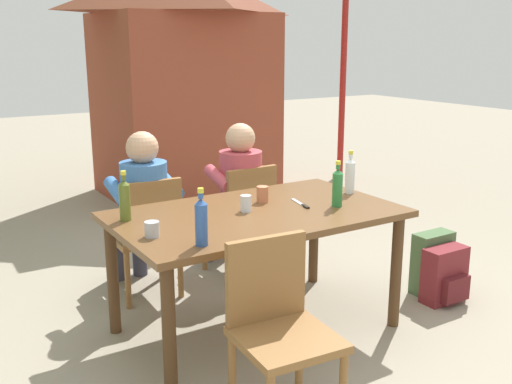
# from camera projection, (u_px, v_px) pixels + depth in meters

# --- Properties ---
(ground_plane) EXTENTS (24.00, 24.00, 0.00)m
(ground_plane) POSITION_uv_depth(u_px,v_px,m) (256.00, 328.00, 3.79)
(ground_plane) COLOR gray
(dining_table) EXTENTS (1.70, 1.01, 0.77)m
(dining_table) POSITION_uv_depth(u_px,v_px,m) (256.00, 225.00, 3.62)
(dining_table) COLOR brown
(dining_table) RESTS_ON ground_plane
(chair_far_left) EXTENTS (0.46, 0.46, 0.87)m
(chair_far_left) POSITION_uv_depth(u_px,v_px,m) (147.00, 231.00, 4.13)
(chair_far_left) COLOR olive
(chair_far_left) RESTS_ON ground_plane
(chair_far_right) EXTENTS (0.46, 0.46, 0.87)m
(chair_far_right) POSITION_uv_depth(u_px,v_px,m) (243.00, 214.00, 4.53)
(chair_far_right) COLOR olive
(chair_far_right) RESTS_ON ground_plane
(chair_near_left) EXTENTS (0.47, 0.47, 0.87)m
(chair_near_left) POSITION_uv_depth(u_px,v_px,m) (278.00, 321.00, 2.81)
(chair_near_left) COLOR olive
(chair_near_left) RESTS_ON ground_plane
(person_in_white_shirt) EXTENTS (0.47, 0.61, 1.18)m
(person_in_white_shirt) POSITION_uv_depth(u_px,v_px,m) (141.00, 204.00, 4.18)
(person_in_white_shirt) COLOR #3D70B2
(person_in_white_shirt) RESTS_ON ground_plane
(person_in_plaid_shirt) EXTENTS (0.47, 0.61, 1.18)m
(person_in_plaid_shirt) POSITION_uv_depth(u_px,v_px,m) (236.00, 190.00, 4.57)
(person_in_plaid_shirt) COLOR #B7424C
(person_in_plaid_shirt) RESTS_ON ground_plane
(bottle_clear) EXTENTS (0.06, 0.06, 0.29)m
(bottle_clear) POSITION_uv_depth(u_px,v_px,m) (350.00, 175.00, 4.00)
(bottle_clear) COLOR white
(bottle_clear) RESTS_ON dining_table
(bottle_green) EXTENTS (0.06, 0.06, 0.29)m
(bottle_green) POSITION_uv_depth(u_px,v_px,m) (337.00, 187.00, 3.68)
(bottle_green) COLOR #287A38
(bottle_green) RESTS_ON dining_table
(bottle_blue) EXTENTS (0.06, 0.06, 0.30)m
(bottle_blue) POSITION_uv_depth(u_px,v_px,m) (201.00, 221.00, 2.97)
(bottle_blue) COLOR #2D56A3
(bottle_blue) RESTS_ON dining_table
(bottle_olive) EXTENTS (0.06, 0.06, 0.29)m
(bottle_olive) POSITION_uv_depth(u_px,v_px,m) (125.00, 199.00, 3.39)
(bottle_olive) COLOR #566623
(bottle_olive) RESTS_ON dining_table
(cup_steel) EXTENTS (0.08, 0.08, 0.08)m
(cup_steel) POSITION_uv_depth(u_px,v_px,m) (152.00, 229.00, 3.12)
(cup_steel) COLOR #B2B7BC
(cup_steel) RESTS_ON dining_table
(cup_glass) EXTENTS (0.07, 0.07, 0.10)m
(cup_glass) POSITION_uv_depth(u_px,v_px,m) (246.00, 203.00, 3.58)
(cup_glass) COLOR silver
(cup_glass) RESTS_ON dining_table
(cup_terracotta) EXTENTS (0.07, 0.07, 0.10)m
(cup_terracotta) POSITION_uv_depth(u_px,v_px,m) (263.00, 194.00, 3.79)
(cup_terracotta) COLOR #BC6B47
(cup_terracotta) RESTS_ON dining_table
(table_knife) EXTENTS (0.07, 0.24, 0.01)m
(table_knife) POSITION_uv_depth(u_px,v_px,m) (301.00, 204.00, 3.74)
(table_knife) COLOR silver
(table_knife) RESTS_ON dining_table
(backpack_by_near_side) EXTENTS (0.32, 0.21, 0.39)m
(backpack_by_near_side) POSITION_uv_depth(u_px,v_px,m) (446.00, 276.00, 4.13)
(backpack_by_near_side) COLOR maroon
(backpack_by_near_side) RESTS_ON ground_plane
(backpack_by_far_side) EXTENTS (0.30, 0.20, 0.45)m
(backpack_by_far_side) POSITION_uv_depth(u_px,v_px,m) (433.00, 264.00, 4.28)
(backpack_by_far_side) COLOR #47663D
(backpack_by_far_side) RESTS_ON ground_plane
(brick_kiosk) EXTENTS (2.06, 1.67, 2.61)m
(brick_kiosk) POSITION_uv_depth(u_px,v_px,m) (184.00, 76.00, 6.83)
(brick_kiosk) COLOR brown
(brick_kiosk) RESTS_ON ground_plane
(lamp_post) EXTENTS (0.56, 0.20, 2.91)m
(lamp_post) POSITION_uv_depth(u_px,v_px,m) (345.00, 16.00, 7.49)
(lamp_post) COLOR maroon
(lamp_post) RESTS_ON ground_plane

